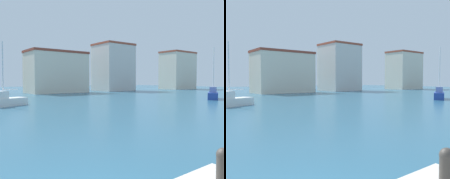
{
  "view_description": "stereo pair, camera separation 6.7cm",
  "coord_description": "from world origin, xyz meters",
  "views": [
    {
      "loc": [
        -1.98,
        -3.89,
        2.74
      ],
      "look_at": [
        15.7,
        18.53,
        1.62
      ],
      "focal_mm": 38.16,
      "sensor_mm": 36.0,
      "label": 1
    },
    {
      "loc": [
        -1.92,
        -3.93,
        2.74
      ],
      "look_at": [
        15.7,
        18.53,
        1.62
      ],
      "focal_mm": 38.16,
      "sensor_mm": 36.0,
      "label": 2
    }
  ],
  "objects": [
    {
      "name": "water",
      "position": [
        15.0,
        20.0,
        0.0
      ],
      "size": [
        160.0,
        160.0,
        0.0
      ],
      "primitive_type": "plane",
      "color": "#285670",
      "rests_on": "ground"
    },
    {
      "name": "mooring_bollard",
      "position": [
        2.19,
        -1.83,
        1.24
      ],
      "size": [
        0.27,
        0.27,
        0.66
      ],
      "color": "#38332D",
      "rests_on": "pier_quay"
    },
    {
      "name": "sailboat_blue_far_left",
      "position": [
        30.88,
        14.09,
        0.66
      ],
      "size": [
        5.0,
        3.5,
        7.52
      ],
      "color": "#233D93",
      "rests_on": "water"
    },
    {
      "name": "sailboat_white_inner_mooring",
      "position": [
        4.34,
        22.51,
        0.58
      ],
      "size": [
        5.34,
        3.56,
        6.75
      ],
      "color": "white",
      "rests_on": "water"
    },
    {
      "name": "warehouse_block",
      "position": [
        20.83,
        44.73,
        4.53
      ],
      "size": [
        12.65,
        7.29,
        9.05
      ],
      "color": "beige",
      "rests_on": "ground"
    },
    {
      "name": "harbor_office",
      "position": [
        37.09,
        45.15,
        6.12
      ],
      "size": [
        8.95,
        8.16,
        12.22
      ],
      "color": "beige",
      "rests_on": "ground"
    },
    {
      "name": "yacht_club",
      "position": [
        60.47,
        42.02,
        5.79
      ],
      "size": [
        10.66,
        6.81,
        11.56
      ],
      "color": "beige",
      "rests_on": "ground"
    }
  ]
}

